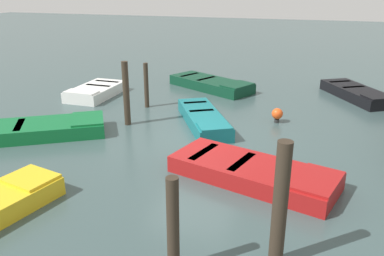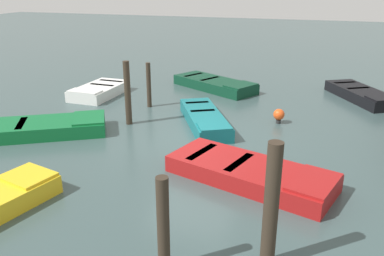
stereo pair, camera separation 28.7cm
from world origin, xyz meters
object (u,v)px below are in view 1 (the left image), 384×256
(mooring_piling_far_right, at_px, (173,226))
(mooring_piling_center, at_px, (280,205))
(mooring_piling_far_left, at_px, (146,85))
(marker_buoy, at_px, (277,114))
(rowboat_green, at_px, (33,129))
(rowboat_white, at_px, (96,91))
(mooring_piling_mid_left, at_px, (126,94))
(rowboat_black, at_px, (357,93))
(rowboat_red, at_px, (254,172))
(rowboat_dark_green, at_px, (211,84))
(rowboat_teal, at_px, (204,119))

(mooring_piling_far_right, distance_m, mooring_piling_center, 1.68)
(mooring_piling_far_left, distance_m, marker_buoy, 4.74)
(rowboat_green, bearing_deg, rowboat_white, 65.23)
(rowboat_white, bearing_deg, mooring_piling_mid_left, 46.35)
(rowboat_black, height_order, mooring_piling_far_left, mooring_piling_far_left)
(mooring_piling_far_right, xyz_separation_m, mooring_piling_center, (-0.66, 1.53, 0.25))
(rowboat_red, distance_m, mooring_piling_far_left, 6.49)
(mooring_piling_mid_left, relative_size, marker_buoy, 4.24)
(mooring_piling_far_right, bearing_deg, mooring_piling_center, 113.42)
(rowboat_black, distance_m, marker_buoy, 4.64)
(rowboat_white, height_order, mooring_piling_center, mooring_piling_center)
(rowboat_red, height_order, mooring_piling_far_right, mooring_piling_far_right)
(rowboat_dark_green, relative_size, rowboat_white, 1.49)
(rowboat_black, distance_m, mooring_piling_far_right, 11.96)
(rowboat_black, bearing_deg, rowboat_red, -49.87)
(rowboat_white, xyz_separation_m, mooring_piling_far_left, (0.74, 2.51, 0.59))
(rowboat_black, relative_size, rowboat_dark_green, 0.89)
(rowboat_black, height_order, rowboat_red, same)
(marker_buoy, bearing_deg, rowboat_black, 144.00)
(marker_buoy, bearing_deg, rowboat_dark_green, -139.02)
(rowboat_teal, height_order, rowboat_dark_green, same)
(rowboat_green, bearing_deg, mooring_piling_mid_left, 8.05)
(rowboat_black, xyz_separation_m, rowboat_teal, (4.67, -4.95, -0.00))
(mooring_piling_mid_left, xyz_separation_m, marker_buoy, (-1.57, 4.56, -0.73))
(rowboat_black, distance_m, rowboat_red, 8.47)
(rowboat_teal, xyz_separation_m, mooring_piling_far_left, (-1.27, -2.48, 0.59))
(rowboat_red, bearing_deg, rowboat_black, 87.19)
(rowboat_dark_green, bearing_deg, rowboat_black, 30.76)
(rowboat_white, relative_size, mooring_piling_mid_left, 1.30)
(rowboat_white, height_order, marker_buoy, marker_buoy)
(mooring_piling_far_right, relative_size, mooring_piling_far_left, 1.02)
(rowboat_green, xyz_separation_m, marker_buoy, (-3.33, 6.79, 0.07))
(mooring_piling_far_right, height_order, mooring_piling_mid_left, mooring_piling_mid_left)
(mooring_piling_center, distance_m, marker_buoy, 7.04)
(rowboat_dark_green, relative_size, mooring_piling_center, 1.84)
(rowboat_dark_green, bearing_deg, rowboat_white, -120.21)
(mooring_piling_far_right, bearing_deg, mooring_piling_far_left, -154.46)
(rowboat_black, xyz_separation_m, rowboat_white, (2.67, -9.94, 0.00))
(rowboat_black, relative_size, rowboat_red, 0.87)
(rowboat_dark_green, xyz_separation_m, mooring_piling_far_left, (3.21, -1.61, 0.59))
(rowboat_teal, relative_size, rowboat_white, 1.31)
(rowboat_red, distance_m, mooring_piling_center, 2.98)
(rowboat_teal, distance_m, rowboat_white, 5.38)
(mooring_piling_far_left, xyz_separation_m, mooring_piling_mid_left, (1.91, 0.14, 0.21))
(rowboat_teal, distance_m, mooring_piling_far_right, 6.87)
(mooring_piling_far_right, bearing_deg, mooring_piling_mid_left, -148.80)
(rowboat_black, relative_size, marker_buoy, 7.32)
(rowboat_dark_green, distance_m, rowboat_red, 8.32)
(rowboat_green, xyz_separation_m, rowboat_black, (-7.08, 9.52, 0.00))
(rowboat_teal, height_order, mooring_piling_mid_left, mooring_piling_mid_left)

